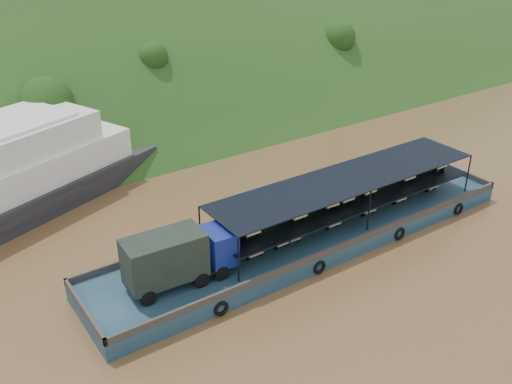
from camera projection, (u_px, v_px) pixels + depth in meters
ground at (299, 236)px, 44.35m from camera, size 160.00×160.00×0.00m
hillside at (119, 112)px, 70.82m from camera, size 140.00×39.60×39.60m
cargo_barge at (298, 234)px, 42.27m from camera, size 35.00×7.18×4.89m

